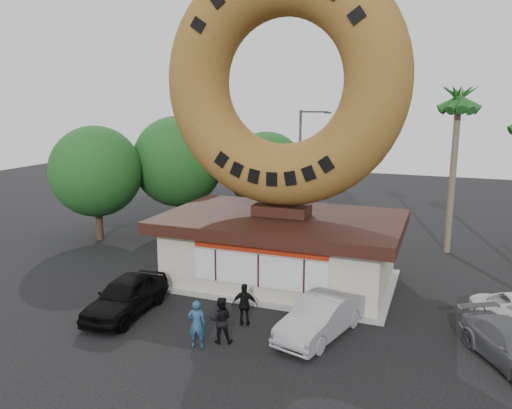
{
  "coord_description": "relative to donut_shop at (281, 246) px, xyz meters",
  "views": [
    {
      "loc": [
        7.09,
        -15.89,
        8.64
      ],
      "look_at": [
        -0.53,
        4.0,
        4.17
      ],
      "focal_mm": 35.0,
      "sensor_mm": 36.0,
      "label": 1
    }
  ],
  "objects": [
    {
      "name": "palm_near",
      "position": [
        7.5,
        8.02,
        6.65
      ],
      "size": [
        2.6,
        2.6,
        9.75
      ],
      "color": "#726651",
      "rests_on": "ground"
    },
    {
      "name": "street_lamp",
      "position": [
        -1.86,
        10.02,
        2.72
      ],
      "size": [
        2.11,
        0.2,
        8.0
      ],
      "color": "#59595E",
      "rests_on": "ground"
    },
    {
      "name": "donut_shop",
      "position": [
        0.0,
        0.0,
        0.0
      ],
      "size": [
        11.2,
        7.2,
        3.8
      ],
      "color": "beige",
      "rests_on": "ground"
    },
    {
      "name": "tree_far",
      "position": [
        -13.0,
        3.02,
        2.56
      ],
      "size": [
        5.6,
        5.6,
        7.14
      ],
      "color": "#473321",
      "rests_on": "ground"
    },
    {
      "name": "car_silver",
      "position": [
        3.16,
        -4.9,
        -1.03
      ],
      "size": [
        2.71,
        4.73,
        1.47
      ],
      "primitive_type": "imported",
      "rotation": [
        0.0,
        0.0,
        -0.27
      ],
      "color": "#9B9CA0",
      "rests_on": "ground"
    },
    {
      "name": "tree_west",
      "position": [
        -9.5,
        7.02,
        2.87
      ],
      "size": [
        6.0,
        6.0,
        7.65
      ],
      "color": "#473321",
      "rests_on": "ground"
    },
    {
      "name": "ground",
      "position": [
        0.0,
        -5.98,
        -1.77
      ],
      "size": [
        90.0,
        90.0,
        0.0
      ],
      "primitive_type": "plane",
      "color": "black",
      "rests_on": "ground"
    },
    {
      "name": "person_right",
      "position": [
        0.19,
        -5.09,
        -0.91
      ],
      "size": [
        1.06,
        0.62,
        1.7
      ],
      "primitive_type": "imported",
      "rotation": [
        0.0,
        0.0,
        3.36
      ],
      "color": "black",
      "rests_on": "ground"
    },
    {
      "name": "car_black",
      "position": [
        -4.76,
        -5.85,
        -0.98
      ],
      "size": [
        2.1,
        4.69,
        1.57
      ],
      "primitive_type": "imported",
      "rotation": [
        0.0,
        0.0,
        0.05
      ],
      "color": "black",
      "rests_on": "ground"
    },
    {
      "name": "giant_donut",
      "position": [
        0.0,
        0.02,
        7.67
      ],
      "size": [
        11.28,
        2.87,
        11.28
      ],
      "primitive_type": "torus",
      "rotation": [
        1.57,
        0.0,
        0.0
      ],
      "color": "brown",
      "rests_on": "donut_shop"
    },
    {
      "name": "person_center",
      "position": [
        -0.09,
        -6.7,
        -0.9
      ],
      "size": [
        1.02,
        0.91,
        1.73
      ],
      "primitive_type": "imported",
      "rotation": [
        0.0,
        0.0,
        3.51
      ],
      "color": "black",
      "rests_on": "ground"
    },
    {
      "name": "tree_mid",
      "position": [
        -4.0,
        9.02,
        2.25
      ],
      "size": [
        5.2,
        5.2,
        6.63
      ],
      "color": "#473321",
      "rests_on": "ground"
    },
    {
      "name": "person_left",
      "position": [
        -0.73,
        -7.33,
        -0.88
      ],
      "size": [
        0.73,
        0.58,
        1.76
      ],
      "primitive_type": "imported",
      "rotation": [
        0.0,
        0.0,
        3.41
      ],
      "color": "navy",
      "rests_on": "ground"
    }
  ]
}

